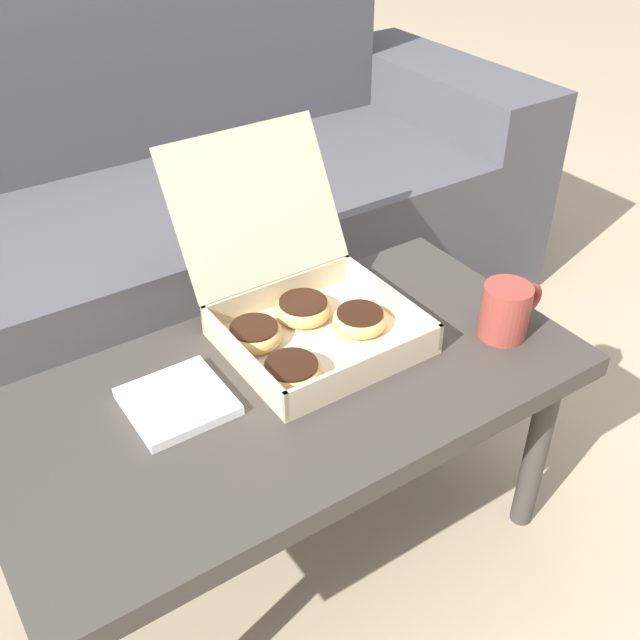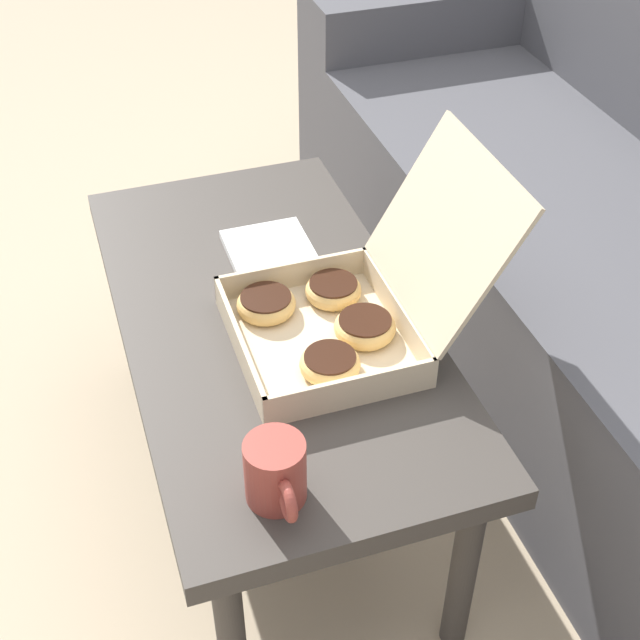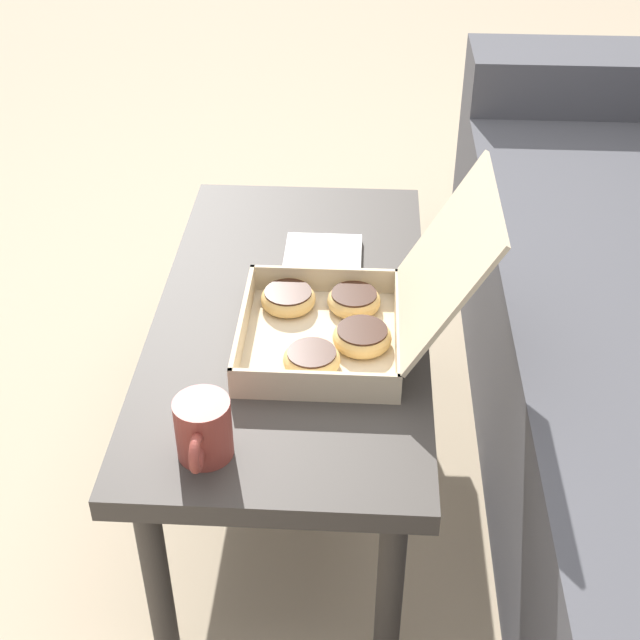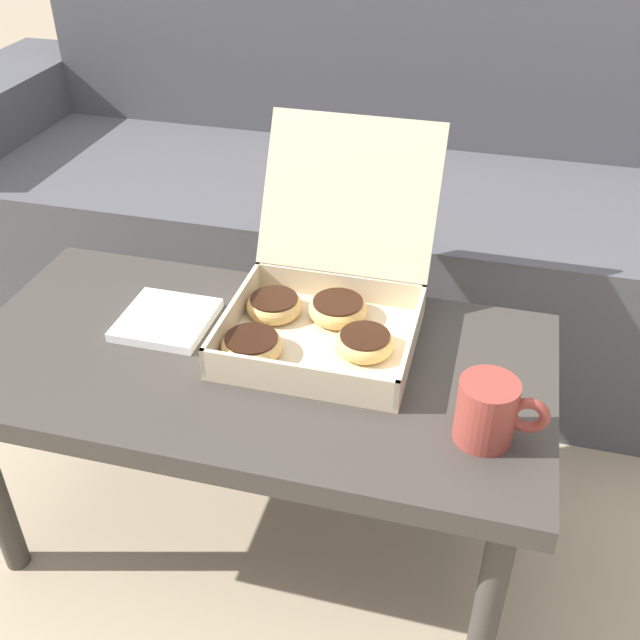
{
  "view_description": "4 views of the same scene",
  "coord_description": "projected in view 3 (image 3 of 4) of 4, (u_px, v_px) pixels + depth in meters",
  "views": [
    {
      "loc": [
        -0.48,
        -0.85,
        1.23
      ],
      "look_at": [
        0.1,
        0.01,
        0.49
      ],
      "focal_mm": 42.0,
      "sensor_mm": 36.0,
      "label": 1
    },
    {
      "loc": [
        1.15,
        -0.34,
        1.41
      ],
      "look_at": [
        0.1,
        0.01,
        0.49
      ],
      "focal_mm": 50.0,
      "sensor_mm": 36.0,
      "label": 2
    },
    {
      "loc": [
        1.35,
        0.08,
        1.39
      ],
      "look_at": [
        0.1,
        0.01,
        0.49
      ],
      "focal_mm": 50.0,
      "sensor_mm": 36.0,
      "label": 3
    },
    {
      "loc": [
        0.36,
        -0.97,
        1.19
      ],
      "look_at": [
        0.1,
        0.01,
        0.49
      ],
      "focal_mm": 42.0,
      "sensor_mm": 36.0,
      "label": 4
    }
  ],
  "objects": [
    {
      "name": "napkin_stack",
      "position": [
        321.0,
        256.0,
        1.79
      ],
      "size": [
        0.15,
        0.15,
        0.02
      ],
      "color": "white",
      "rests_on": "coffee_table"
    },
    {
      "name": "coffee_table",
      "position": [
        292.0,
        331.0,
        1.68
      ],
      "size": [
        0.98,
        0.5,
        0.44
      ],
      "color": "#3D3833",
      "rests_on": "ground_plane"
    },
    {
      "name": "coffee_mug",
      "position": [
        203.0,
        430.0,
        1.32
      ],
      "size": [
        0.13,
        0.09,
        0.1
      ],
      "color": "#993D33",
      "rests_on": "coffee_table"
    },
    {
      "name": "pastry_box",
      "position": [
        348.0,
        315.0,
        1.55
      ],
      "size": [
        0.32,
        0.42,
        0.3
      ],
      "color": "beige",
      "rests_on": "coffee_table"
    },
    {
      "name": "ground_plane",
      "position": [
        318.0,
        476.0,
        1.91
      ],
      "size": [
        12.0,
        12.0,
        0.0
      ],
      "primitive_type": "plane",
      "color": "tan"
    }
  ]
}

